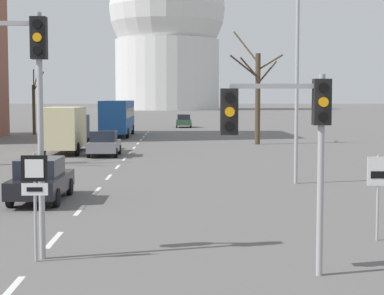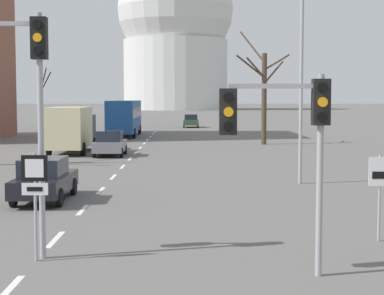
{
  "view_description": "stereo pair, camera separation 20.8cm",
  "coord_description": "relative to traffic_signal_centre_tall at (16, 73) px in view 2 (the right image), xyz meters",
  "views": [
    {
      "loc": [
        3.28,
        -7.89,
        3.76
      ],
      "look_at": [
        3.62,
        7.18,
        2.59
      ],
      "focal_mm": 60.0,
      "sensor_mm": 36.0,
      "label": 1
    },
    {
      "loc": [
        3.49,
        -7.89,
        3.76
      ],
      "look_at": [
        3.62,
        7.18,
        2.59
      ],
      "focal_mm": 60.0,
      "sensor_mm": 36.0,
      "label": 2
    }
  ],
  "objects": [
    {
      "name": "lane_stripe_1",
      "position": [
        0.43,
        1.99,
        -4.32
      ],
      "size": [
        0.16,
        2.0,
        0.01
      ],
      "primitive_type": "cube",
      "color": "silver",
      "rests_on": "ground_plane"
    },
    {
      "name": "delivery_truck",
      "position": [
        -3.89,
        28.8,
        -2.62
      ],
      "size": [
        2.44,
        7.2,
        3.14
      ],
      "color": "#333842",
      "rests_on": "ground_plane"
    },
    {
      "name": "bare_tree_right_near",
      "position": [
        10.13,
        36.87,
        -0.1
      ],
      "size": [
        4.39,
        2.87,
        9.26
      ],
      "color": "#473828",
      "rests_on": "ground_plane"
    },
    {
      "name": "lane_stripe_10",
      "position": [
        0.43,
        42.49,
        -4.32
      ],
      "size": [
        0.16,
        2.0,
        0.01
      ],
      "primitive_type": "cube",
      "color": "silver",
      "rests_on": "ground_plane"
    },
    {
      "name": "lane_stripe_9",
      "position": [
        0.43,
        37.99,
        -4.32
      ],
      "size": [
        0.16,
        2.0,
        0.01
      ],
      "primitive_type": "cube",
      "color": "silver",
      "rests_on": "ground_plane"
    },
    {
      "name": "lane_stripe_5",
      "position": [
        0.43,
        19.99,
        -4.32
      ],
      "size": [
        0.16,
        2.0,
        0.01
      ],
      "primitive_type": "cube",
      "color": "silver",
      "rests_on": "ground_plane"
    },
    {
      "name": "traffic_signal_centre_tall",
      "position": [
        0.0,
        0.0,
        0.0
      ],
      "size": [
        2.0,
        0.34,
        5.7
      ],
      "color": "#9E9EA3",
      "rests_on": "ground_plane"
    },
    {
      "name": "speed_limit_sign",
      "position": [
        8.98,
        1.74,
        -2.79
      ],
      "size": [
        0.6,
        0.08,
        2.27
      ],
      "color": "#9E9EA3",
      "rests_on": "ground_plane"
    },
    {
      "name": "bare_tree_left_far",
      "position": [
        -10.92,
        51.01,
        -1.31
      ],
      "size": [
        1.58,
        1.67,
        6.8
      ],
      "color": "#473828",
      "rests_on": "ground_plane"
    },
    {
      "name": "street_lamp_right",
      "position": [
        8.49,
        13.04,
        1.05
      ],
      "size": [
        2.38,
        0.36,
        8.79
      ],
      "color": "#9E9EA3",
      "rests_on": "ground_plane"
    },
    {
      "name": "lane_stripe_3",
      "position": [
        0.43,
        10.99,
        -4.32
      ],
      "size": [
        0.16,
        2.0,
        0.01
      ],
      "primitive_type": "cube",
      "color": "silver",
      "rests_on": "ground_plane"
    },
    {
      "name": "lane_stripe_0",
      "position": [
        0.43,
        -2.51,
        -4.32
      ],
      "size": [
        0.16,
        2.0,
        0.01
      ],
      "primitive_type": "cube",
      "color": "silver",
      "rests_on": "ground_plane"
    },
    {
      "name": "sedan_near_right",
      "position": [
        -1.03,
        26.54,
        -3.5
      ],
      "size": [
        1.91,
        4.04,
        1.66
      ],
      "color": "slate",
      "rests_on": "ground_plane"
    },
    {
      "name": "sedan_mid_centre",
      "position": [
        4.49,
        66.8,
        -3.49
      ],
      "size": [
        1.95,
        4.2,
        1.67
      ],
      "color": "#2D4C33",
      "rests_on": "ground_plane"
    },
    {
      "name": "sedan_near_left",
      "position": [
        -1.26,
        8.41,
        -3.52
      ],
      "size": [
        1.77,
        4.44,
        1.59
      ],
      "color": "black",
      "rests_on": "ground_plane"
    },
    {
      "name": "lane_stripe_2",
      "position": [
        0.43,
        6.49,
        -4.32
      ],
      "size": [
        0.16,
        2.0,
        0.01
      ],
      "primitive_type": "cube",
      "color": "silver",
      "rests_on": "ground_plane"
    },
    {
      "name": "route_sign_post",
      "position": [
        0.45,
        -0.27,
        -2.61
      ],
      "size": [
        0.6,
        0.08,
        2.51
      ],
      "color": "#9E9EA3",
      "rests_on": "ground_plane"
    },
    {
      "name": "lane_stripe_13",
      "position": [
        0.43,
        55.99,
        -4.32
      ],
      "size": [
        0.16,
        2.0,
        0.01
      ],
      "primitive_type": "cube",
      "color": "silver",
      "rests_on": "ground_plane"
    },
    {
      "name": "lane_stripe_6",
      "position": [
        0.43,
        24.49,
        -4.32
      ],
      "size": [
        0.16,
        2.0,
        0.01
      ],
      "primitive_type": "cube",
      "color": "silver",
      "rests_on": "ground_plane"
    },
    {
      "name": "lane_stripe_4",
      "position": [
        0.43,
        15.49,
        -4.32
      ],
      "size": [
        0.16,
        2.0,
        0.01
      ],
      "primitive_type": "cube",
      "color": "silver",
      "rests_on": "ground_plane"
    },
    {
      "name": "capitol_dome",
      "position": [
        0.43,
        191.25,
        20.98
      ],
      "size": [
        36.78,
        36.78,
        51.94
      ],
      "color": "silver",
      "rests_on": "ground_plane"
    },
    {
      "name": "lane_stripe_8",
      "position": [
        0.43,
        33.49,
        -4.32
      ],
      "size": [
        0.16,
        2.0,
        0.01
      ],
      "primitive_type": "cube",
      "color": "silver",
      "rests_on": "ground_plane"
    },
    {
      "name": "lane_stripe_7",
      "position": [
        0.43,
        28.99,
        -4.32
      ],
      "size": [
        0.16,
        2.0,
        0.01
      ],
      "primitive_type": "cube",
      "color": "silver",
      "rests_on": "ground_plane"
    },
    {
      "name": "lane_stripe_11",
      "position": [
        0.43,
        46.99,
        -4.32
      ],
      "size": [
        0.16,
        2.0,
        0.01
      ],
      "primitive_type": "cube",
      "color": "silver",
      "rests_on": "ground_plane"
    },
    {
      "name": "lane_stripe_12",
      "position": [
        0.43,
        51.49,
        -4.32
      ],
      "size": [
        0.16,
        2.0,
        0.01
      ],
      "primitive_type": "cube",
      "color": "silver",
      "rests_on": "ground_plane"
    },
    {
      "name": "traffic_signal_near_right",
      "position": [
        6.01,
        -1.55,
        -1.11
      ],
      "size": [
        2.29,
        0.34,
        4.25
      ],
      "color": "#9E9EA3",
      "rests_on": "ground_plane"
    },
    {
      "name": "city_bus",
      "position": [
        -2.14,
        47.75,
        -2.27
      ],
      "size": [
        2.66,
        10.8,
        3.48
      ],
      "color": "#19478C",
      "rests_on": "ground_plane"
    }
  ]
}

